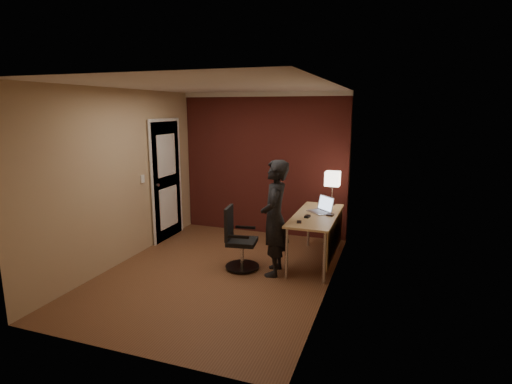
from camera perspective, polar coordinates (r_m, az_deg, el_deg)
room at (r=6.78m, az=-2.19°, el=4.61°), size 4.00×4.00×4.00m
desk at (r=5.83m, az=9.26°, el=-4.45°), size 0.60×1.50×0.73m
desk_lamp at (r=6.30m, az=10.88°, el=1.82°), size 0.22×0.22×0.54m
laptop at (r=5.93m, az=9.44°, el=-2.25°), size 0.42×0.41×0.23m
mouse at (r=5.62m, az=7.35°, el=-3.47°), size 0.08×0.11×0.03m
phone at (r=5.38m, az=6.18°, el=-4.26°), size 0.08×0.13×0.01m
wallet at (r=5.78m, az=10.56°, el=-3.21°), size 0.10×0.12×0.02m
office_chair at (r=5.63m, az=-2.56°, el=-7.19°), size 0.48×0.52×0.87m
person at (r=5.35m, az=2.68°, el=-3.74°), size 0.46×0.62×1.57m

